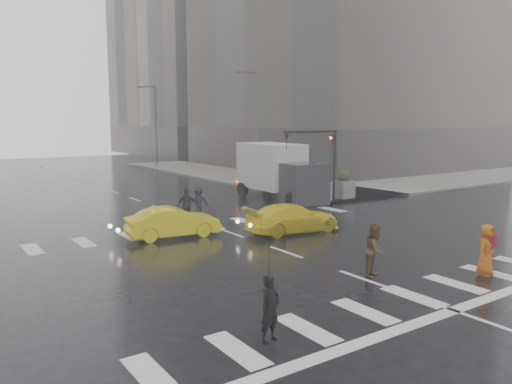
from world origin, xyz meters
TOP-DOWN VIEW (x-y plane):
  - ground at (0.00, 0.00)m, footprint 120.00×120.00m
  - sidewalk_ne at (19.50, 17.50)m, footprint 35.00×35.00m
  - building_ne_far at (29.00, 56.00)m, footprint 26.05×26.05m
  - road_markings at (0.00, 0.00)m, footprint 18.00×48.00m
  - traffic_signal_pole at (9.01, 8.01)m, footprint 4.45×0.42m
  - street_lamp_near at (10.87, 18.00)m, footprint 2.15×0.22m
  - street_lamp_far at (10.87, 38.00)m, footprint 2.15×0.22m
  - planter_west at (7.00, 8.20)m, footprint 1.10×1.10m
  - planter_mid at (9.00, 8.20)m, footprint 1.10×1.10m
  - planter_east at (11.00, 8.20)m, footprint 1.10×1.10m
  - pedestrian_black at (-5.13, -6.05)m, footprint 1.14×1.15m
  - pedestrian_brown at (0.56, -4.00)m, footprint 1.03×0.95m
  - pedestrian_orange at (3.61, -6.00)m, footprint 0.88×0.63m
  - pedestrian_far_a at (-0.58, 7.26)m, footprint 1.14×0.90m
  - pedestrian_far_b at (0.60, 8.25)m, footprint 1.17×0.84m
  - taxi_mid at (-2.49, 4.74)m, footprint 4.16×1.88m
  - taxi_rear at (2.42, 2.62)m, footprint 4.11×2.22m
  - box_truck at (7.50, 10.36)m, footprint 2.54×6.77m

SIDE VIEW (x-z plane):
  - ground at x=0.00m, z-range 0.00..0.00m
  - road_markings at x=0.00m, z-range 0.00..0.01m
  - sidewalk_ne at x=19.50m, z-range 0.00..0.15m
  - taxi_rear at x=2.42m, z-range 0.00..1.30m
  - taxi_mid at x=-2.49m, z-range 0.00..1.32m
  - pedestrian_far_b at x=0.60m, z-range 0.00..1.63m
  - pedestrian_far_a at x=-0.58m, z-range 0.00..1.71m
  - pedestrian_brown at x=0.56m, z-range 0.00..1.71m
  - pedestrian_orange at x=3.61m, z-range 0.01..1.71m
  - planter_west at x=7.00m, z-range 0.08..1.88m
  - planter_mid at x=9.00m, z-range 0.08..1.88m
  - planter_east at x=11.00m, z-range 0.08..1.88m
  - pedestrian_black at x=-5.13m, z-range 0.43..2.86m
  - box_truck at x=7.50m, z-range 0.12..3.72m
  - traffic_signal_pole at x=9.01m, z-range 0.97..5.47m
  - street_lamp_near at x=10.87m, z-range 0.45..9.45m
  - street_lamp_far at x=10.87m, z-range 0.45..9.45m
  - building_ne_far at x=29.00m, z-range -1.73..34.27m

